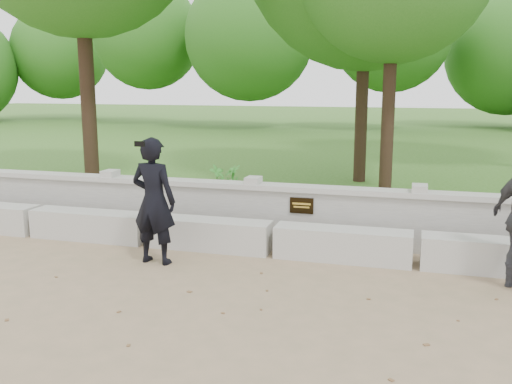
% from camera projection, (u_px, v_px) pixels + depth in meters
% --- Properties ---
extents(ground, '(80.00, 80.00, 0.00)m').
position_uv_depth(ground, '(232.00, 302.00, 6.47)').
color(ground, '#9C7F5F').
rests_on(ground, ground).
extents(lawn, '(40.00, 22.00, 0.25)m').
position_uv_depth(lawn, '(359.00, 151.00, 19.67)').
color(lawn, '#2F5B15').
rests_on(lawn, ground).
extents(concrete_bench, '(11.90, 0.45, 0.45)m').
position_uv_depth(concrete_bench, '(273.00, 239.00, 8.22)').
color(concrete_bench, beige).
rests_on(concrete_bench, ground).
extents(parapet_wall, '(12.50, 0.35, 0.90)m').
position_uv_depth(parapet_wall, '(284.00, 212.00, 8.84)').
color(parapet_wall, '#B6B4AC').
rests_on(parapet_wall, ground).
extents(man_main, '(0.66, 0.60, 1.74)m').
position_uv_depth(man_main, '(154.00, 201.00, 7.72)').
color(man_main, black).
rests_on(man_main, ground).
extents(shrub_a, '(0.36, 0.41, 0.65)m').
position_uv_depth(shrub_a, '(217.00, 181.00, 10.95)').
color(shrub_a, '#398B2F').
rests_on(shrub_a, lawn).
extents(shrub_b, '(0.36, 0.36, 0.52)m').
position_uv_depth(shrub_b, '(320.00, 201.00, 9.43)').
color(shrub_b, '#398B2F').
rests_on(shrub_b, lawn).
extents(shrub_d, '(0.49, 0.50, 0.67)m').
position_uv_depth(shrub_d, '(233.00, 182.00, 10.78)').
color(shrub_d, '#398B2F').
rests_on(shrub_d, lawn).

